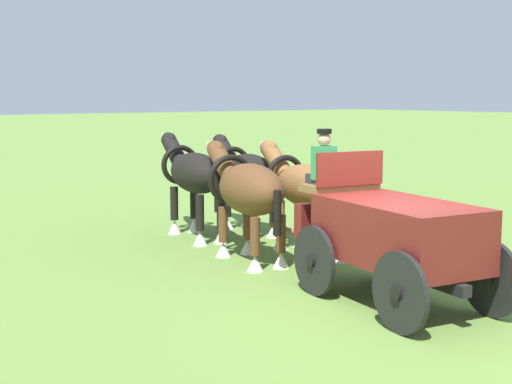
{
  "coord_description": "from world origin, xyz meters",
  "views": [
    {
      "loc": [
        -7.13,
        8.1,
        3.12
      ],
      "look_at": [
        4.34,
        -0.66,
        1.2
      ],
      "focal_mm": 51.1,
      "sensor_mm": 36.0,
      "label": 1
    }
  ],
  "objects_px": {
    "show_wagon": "(391,233)",
    "draft_horse_lead_near": "(194,175)",
    "draft_horse_lead_off": "(247,175)",
    "draft_horse_rear_near": "(248,191)",
    "draft_horse_rear_off": "(306,188)"
  },
  "relations": [
    {
      "from": "draft_horse_rear_near",
      "to": "draft_horse_rear_off",
      "type": "bearing_deg",
      "value": -99.08
    },
    {
      "from": "draft_horse_rear_near",
      "to": "draft_horse_lead_off",
      "type": "bearing_deg",
      "value": -36.28
    },
    {
      "from": "show_wagon",
      "to": "draft_horse_rear_near",
      "type": "relative_size",
      "value": 1.89
    },
    {
      "from": "draft_horse_lead_near",
      "to": "draft_horse_lead_off",
      "type": "relative_size",
      "value": 1.05
    },
    {
      "from": "draft_horse_lead_near",
      "to": "draft_horse_lead_off",
      "type": "height_order",
      "value": "draft_horse_lead_near"
    },
    {
      "from": "draft_horse_rear_near",
      "to": "draft_horse_lead_near",
      "type": "bearing_deg",
      "value": -9.83
    },
    {
      "from": "show_wagon",
      "to": "draft_horse_lead_off",
      "type": "relative_size",
      "value": 1.89
    },
    {
      "from": "draft_horse_rear_near",
      "to": "draft_horse_lead_off",
      "type": "height_order",
      "value": "draft_horse_rear_near"
    },
    {
      "from": "draft_horse_rear_near",
      "to": "draft_horse_lead_near",
      "type": "distance_m",
      "value": 2.61
    },
    {
      "from": "show_wagon",
      "to": "draft_horse_lead_near",
      "type": "bearing_deg",
      "value": -3.81
    },
    {
      "from": "draft_horse_rear_near",
      "to": "draft_horse_lead_near",
      "type": "relative_size",
      "value": 0.95
    },
    {
      "from": "draft_horse_rear_off",
      "to": "draft_horse_lead_near",
      "type": "distance_m",
      "value": 2.9
    },
    {
      "from": "show_wagon",
      "to": "draft_horse_lead_near",
      "type": "distance_m",
      "value": 6.15
    },
    {
      "from": "draft_horse_rear_off",
      "to": "draft_horse_lead_off",
      "type": "height_order",
      "value": "draft_horse_lead_off"
    },
    {
      "from": "show_wagon",
      "to": "draft_horse_lead_off",
      "type": "xyz_separation_m",
      "value": [
        5.91,
        -1.69,
        0.24
      ]
    }
  ]
}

